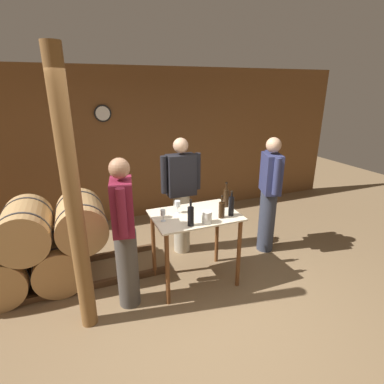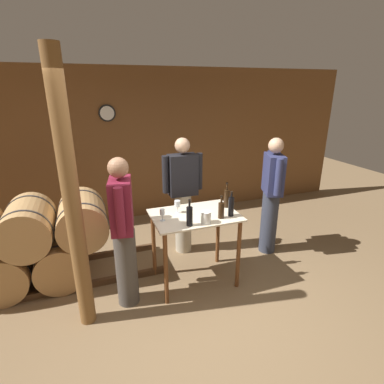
# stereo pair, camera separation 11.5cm
# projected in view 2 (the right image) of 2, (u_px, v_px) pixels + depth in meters

# --- Properties ---
(ground_plane) EXTENTS (14.00, 14.00, 0.00)m
(ground_plane) POSITION_uv_depth(u_px,v_px,m) (201.00, 317.00, 3.25)
(ground_plane) COLOR brown
(back_wall) EXTENTS (8.40, 0.08, 2.70)m
(back_wall) POSITION_uv_depth(u_px,v_px,m) (142.00, 146.00, 5.42)
(back_wall) COLOR brown
(back_wall) RESTS_ON ground_plane
(barrel_rack) EXTENTS (3.81, 0.83, 1.10)m
(barrel_rack) POSITION_uv_depth(u_px,v_px,m) (17.00, 247.00, 3.60)
(barrel_rack) COLOR #4C331E
(barrel_rack) RESTS_ON ground_plane
(tasting_table) EXTENTS (1.02, 0.72, 0.92)m
(tasting_table) POSITION_uv_depth(u_px,v_px,m) (195.00, 228.00, 3.63)
(tasting_table) COLOR beige
(tasting_table) RESTS_ON ground_plane
(wooden_post) EXTENTS (0.16, 0.16, 2.70)m
(wooden_post) POSITION_uv_depth(u_px,v_px,m) (72.00, 203.00, 2.76)
(wooden_post) COLOR brown
(wooden_post) RESTS_ON ground_plane
(wine_bottle_far_left) EXTENTS (0.07, 0.07, 0.31)m
(wine_bottle_far_left) POSITION_uv_depth(u_px,v_px,m) (190.00, 216.00, 3.25)
(wine_bottle_far_left) COLOR black
(wine_bottle_far_left) RESTS_ON tasting_table
(wine_bottle_left) EXTENTS (0.07, 0.07, 0.28)m
(wine_bottle_left) POSITION_uv_depth(u_px,v_px,m) (221.00, 210.00, 3.44)
(wine_bottle_left) COLOR black
(wine_bottle_left) RESTS_ON tasting_table
(wine_bottle_center) EXTENTS (0.07, 0.07, 0.30)m
(wine_bottle_center) POSITION_uv_depth(u_px,v_px,m) (231.00, 206.00, 3.49)
(wine_bottle_center) COLOR black
(wine_bottle_center) RESTS_ON tasting_table
(wine_bottle_right) EXTENTS (0.07, 0.07, 0.32)m
(wine_bottle_right) POSITION_uv_depth(u_px,v_px,m) (227.00, 198.00, 3.75)
(wine_bottle_right) COLOR black
(wine_bottle_right) RESTS_ON tasting_table
(wine_glass_near_left) EXTENTS (0.06, 0.06, 0.14)m
(wine_glass_near_left) POSITION_uv_depth(u_px,v_px,m) (162.00, 213.00, 3.37)
(wine_glass_near_left) COLOR silver
(wine_glass_near_left) RESTS_ON tasting_table
(wine_glass_near_center) EXTENTS (0.07, 0.07, 0.15)m
(wine_glass_near_center) POSITION_uv_depth(u_px,v_px,m) (177.00, 204.00, 3.58)
(wine_glass_near_center) COLOR silver
(wine_glass_near_center) RESTS_ON tasting_table
(ice_bucket) EXTENTS (0.11, 0.11, 0.14)m
(ice_bucket) POSITION_uv_depth(u_px,v_px,m) (206.00, 217.00, 3.32)
(ice_bucket) COLOR white
(ice_bucket) RESTS_ON tasting_table
(person_host) EXTENTS (0.29, 0.58, 1.71)m
(person_host) POSITION_uv_depth(u_px,v_px,m) (123.00, 231.00, 3.19)
(person_host) COLOR #4C4742
(person_host) RESTS_ON ground_plane
(person_visitor_with_scarf) EXTENTS (0.34, 0.56, 1.72)m
(person_visitor_with_scarf) POSITION_uv_depth(u_px,v_px,m) (272.00, 194.00, 4.28)
(person_visitor_with_scarf) COLOR #333847
(person_visitor_with_scarf) RESTS_ON ground_plane
(person_visitor_bearded) EXTENTS (0.59, 0.24, 1.71)m
(person_visitor_bearded) POSITION_uv_depth(u_px,v_px,m) (183.00, 194.00, 4.29)
(person_visitor_bearded) COLOR #B7AD93
(person_visitor_bearded) RESTS_ON ground_plane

